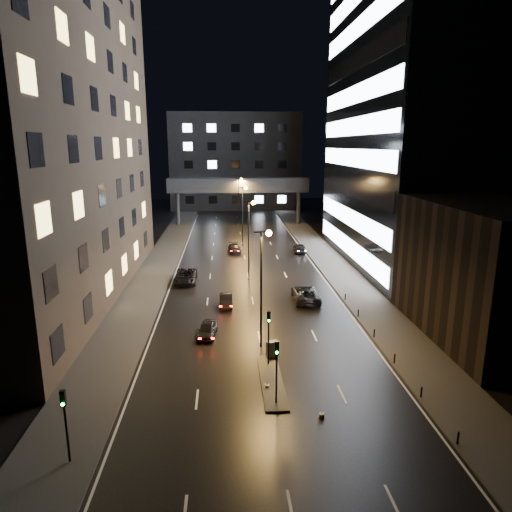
{
  "coord_description": "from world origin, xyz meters",
  "views": [
    {
      "loc": [
        -2.88,
        -28.0,
        16.81
      ],
      "look_at": [
        0.69,
        24.45,
        4.0
      ],
      "focal_mm": 32.0,
      "sensor_mm": 36.0,
      "label": 1
    }
  ],
  "objects_px": {
    "car_away_b": "(226,300)",
    "car_away_a": "(207,330)",
    "car_away_c": "(186,276)",
    "utility_cabinet": "(272,349)",
    "car_toward_a": "(306,294)",
    "car_toward_b": "(300,248)",
    "car_away_d": "(234,248)"
  },
  "relations": [
    {
      "from": "car_away_b",
      "to": "car_toward_b",
      "type": "relative_size",
      "value": 0.85
    },
    {
      "from": "car_away_d",
      "to": "car_away_a",
      "type": "bearing_deg",
      "value": -99.41
    },
    {
      "from": "utility_cabinet",
      "to": "car_toward_b",
      "type": "bearing_deg",
      "value": 58.82
    },
    {
      "from": "car_away_c",
      "to": "utility_cabinet",
      "type": "height_order",
      "value": "car_away_c"
    },
    {
      "from": "car_toward_a",
      "to": "car_away_a",
      "type": "bearing_deg",
      "value": 41.35
    },
    {
      "from": "car_away_a",
      "to": "car_away_c",
      "type": "xyz_separation_m",
      "value": [
        -3.31,
        17.0,
        0.14
      ]
    },
    {
      "from": "car_away_a",
      "to": "car_away_b",
      "type": "distance_m",
      "value": 8.15
    },
    {
      "from": "car_toward_a",
      "to": "utility_cabinet",
      "type": "height_order",
      "value": "car_toward_a"
    },
    {
      "from": "car_away_c",
      "to": "car_away_d",
      "type": "relative_size",
      "value": 1.27
    },
    {
      "from": "car_toward_a",
      "to": "car_toward_b",
      "type": "height_order",
      "value": "car_toward_a"
    },
    {
      "from": "car_away_b",
      "to": "utility_cabinet",
      "type": "bearing_deg",
      "value": -74.45
    },
    {
      "from": "car_away_b",
      "to": "car_away_c",
      "type": "xyz_separation_m",
      "value": [
        -5.03,
        9.03,
        0.16
      ]
    },
    {
      "from": "car_away_a",
      "to": "car_away_d",
      "type": "distance_m",
      "value": 33.21
    },
    {
      "from": "car_away_d",
      "to": "car_toward_a",
      "type": "xyz_separation_m",
      "value": [
        7.35,
        -24.03,
        0.16
      ]
    },
    {
      "from": "car_away_d",
      "to": "car_away_c",
      "type": "bearing_deg",
      "value": -115.91
    },
    {
      "from": "car_away_d",
      "to": "utility_cabinet",
      "type": "distance_m",
      "value": 37.92
    },
    {
      "from": "car_toward_b",
      "to": "car_toward_a",
      "type": "bearing_deg",
      "value": 87.22
    },
    {
      "from": "car_away_b",
      "to": "car_toward_b",
      "type": "bearing_deg",
      "value": 63.58
    },
    {
      "from": "car_away_c",
      "to": "car_away_d",
      "type": "bearing_deg",
      "value": 68.41
    },
    {
      "from": "car_toward_a",
      "to": "utility_cabinet",
      "type": "distance_m",
      "value": 14.75
    },
    {
      "from": "car_away_c",
      "to": "utility_cabinet",
      "type": "distance_m",
      "value": 23.46
    },
    {
      "from": "car_away_b",
      "to": "car_away_d",
      "type": "relative_size",
      "value": 0.86
    },
    {
      "from": "car_toward_b",
      "to": "utility_cabinet",
      "type": "bearing_deg",
      "value": 82.3
    },
    {
      "from": "car_away_a",
      "to": "car_away_b",
      "type": "height_order",
      "value": "car_away_a"
    },
    {
      "from": "car_away_b",
      "to": "car_away_a",
      "type": "bearing_deg",
      "value": -102.61
    },
    {
      "from": "car_away_a",
      "to": "car_toward_b",
      "type": "bearing_deg",
      "value": 73.72
    },
    {
      "from": "car_away_b",
      "to": "car_toward_a",
      "type": "xyz_separation_m",
      "value": [
        8.81,
        1.06,
        0.18
      ]
    },
    {
      "from": "car_away_a",
      "to": "car_toward_a",
      "type": "height_order",
      "value": "car_toward_a"
    },
    {
      "from": "car_away_b",
      "to": "car_toward_a",
      "type": "distance_m",
      "value": 8.88
    },
    {
      "from": "car_away_c",
      "to": "car_away_d",
      "type": "distance_m",
      "value": 17.32
    },
    {
      "from": "car_away_c",
      "to": "utility_cabinet",
      "type": "xyz_separation_m",
      "value": [
        8.68,
        -21.79,
        0.04
      ]
    },
    {
      "from": "car_away_a",
      "to": "car_toward_a",
      "type": "xyz_separation_m",
      "value": [
        10.53,
        9.02,
        0.15
      ]
    }
  ]
}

